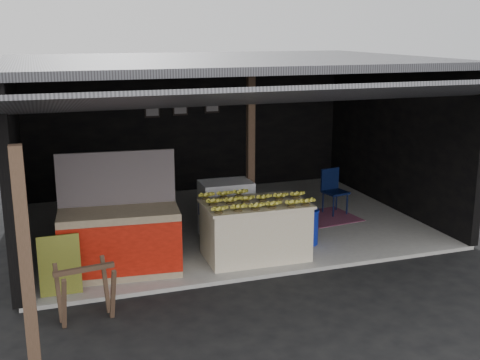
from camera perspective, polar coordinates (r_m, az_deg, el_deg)
name	(u,v)px	position (r m, az deg, el deg)	size (l,w,h in m)	color
ground	(275,277)	(8.84, 3.35, -9.20)	(80.00, 80.00, 0.00)	black
concrete_slab	(224,224)	(11.03, -1.56, -4.19)	(7.00, 5.00, 0.06)	gray
shophouse	(218,109)	(10.87, -2.12, 6.73)	(7.40, 7.29, 3.02)	black
banana_table	(255,230)	(9.26, 1.46, -4.74)	(1.62, 1.02, 0.88)	silver
banana_pile	(255,197)	(9.11, 1.48, -1.61)	(1.47, 0.88, 0.17)	gold
white_crate	(226,209)	(10.19, -1.34, -2.76)	(0.87, 0.60, 0.95)	white
neighbor_stall	(120,239)	(8.80, -11.32, -5.52)	(1.75, 0.92, 1.74)	#998466
green_signboard	(60,265)	(8.36, -16.73, -7.75)	(0.54, 0.04, 0.82)	black
sawhorse	(85,287)	(7.66, -14.47, -9.82)	(0.73, 0.71, 0.71)	brown
water_barrel	(307,227)	(9.94, 6.34, -4.49)	(0.38, 0.38, 0.56)	#0D1F94
plastic_chair	(333,187)	(11.60, 8.79, -0.68)	(0.47, 0.47, 0.86)	black
magenta_rug	(316,219)	(11.31, 7.25, -3.65)	(1.50, 1.00, 0.01)	maroon
picture_frames	(182,105)	(12.84, -5.55, 7.05)	(1.62, 0.04, 0.46)	black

